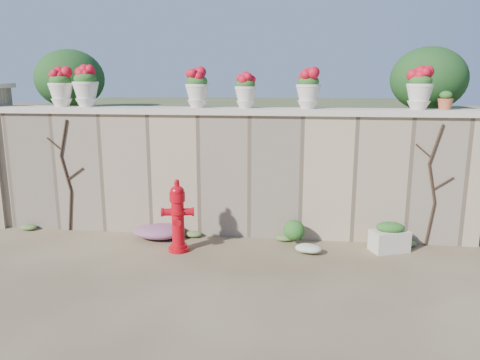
# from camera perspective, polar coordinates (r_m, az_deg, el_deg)

# --- Properties ---
(ground) EXTENTS (80.00, 80.00, 0.00)m
(ground) POSITION_cam_1_polar(r_m,az_deg,el_deg) (6.34, -4.27, -11.62)
(ground) COLOR #4F3C27
(ground) RESTS_ON ground
(stone_wall) EXTENTS (8.00, 0.40, 2.00)m
(stone_wall) POSITION_cam_1_polar(r_m,az_deg,el_deg) (7.73, -1.75, 0.62)
(stone_wall) COLOR tan
(stone_wall) RESTS_ON ground
(wall_cap) EXTENTS (8.10, 0.52, 0.10)m
(wall_cap) POSITION_cam_1_polar(r_m,az_deg,el_deg) (7.58, -1.80, 8.41)
(wall_cap) COLOR beige
(wall_cap) RESTS_ON stone_wall
(raised_fill) EXTENTS (9.00, 6.00, 2.00)m
(raised_fill) POSITION_cam_1_polar(r_m,az_deg,el_deg) (10.85, 0.88, 4.06)
(raised_fill) COLOR #384C23
(raised_fill) RESTS_ON ground
(back_shrub_left) EXTENTS (1.30, 1.30, 1.10)m
(back_shrub_left) POSITION_cam_1_polar(r_m,az_deg,el_deg) (9.72, -20.02, 11.52)
(back_shrub_left) COLOR #143814
(back_shrub_left) RESTS_ON raised_fill
(back_shrub_right) EXTENTS (1.30, 1.30, 1.10)m
(back_shrub_right) POSITION_cam_1_polar(r_m,az_deg,el_deg) (8.95, 22.01, 11.35)
(back_shrub_right) COLOR #143814
(back_shrub_right) RESTS_ON raised_fill
(vine_left) EXTENTS (0.60, 0.04, 1.91)m
(vine_left) POSITION_cam_1_polar(r_m,az_deg,el_deg) (8.37, -20.39, 0.69)
(vine_left) COLOR black
(vine_left) RESTS_ON ground
(vine_right) EXTENTS (0.60, 0.04, 1.91)m
(vine_right) POSITION_cam_1_polar(r_m,az_deg,el_deg) (7.70, 22.43, -0.44)
(vine_right) COLOR black
(vine_right) RESTS_ON ground
(fire_hydrant) EXTENTS (0.48, 0.34, 1.10)m
(fire_hydrant) POSITION_cam_1_polar(r_m,az_deg,el_deg) (7.07, -7.59, -4.33)
(fire_hydrant) COLOR #B50611
(fire_hydrant) RESTS_ON ground
(planter_box) EXTENTS (0.62, 0.50, 0.46)m
(planter_box) POSITION_cam_1_polar(r_m,az_deg,el_deg) (7.46, 17.77, -6.70)
(planter_box) COLOR beige
(planter_box) RESTS_ON ground
(green_shrub) EXTENTS (0.59, 0.53, 0.56)m
(green_shrub) POSITION_cam_1_polar(r_m,az_deg,el_deg) (7.42, 6.43, -5.72)
(green_shrub) COLOR #1E5119
(green_shrub) RESTS_ON ground
(magenta_clump) EXTENTS (1.03, 0.69, 0.27)m
(magenta_clump) POSITION_cam_1_polar(r_m,az_deg,el_deg) (7.81, -10.80, -6.04)
(magenta_clump) COLOR #B824A2
(magenta_clump) RESTS_ON ground
(white_flowers) EXTENTS (0.50, 0.40, 0.18)m
(white_flowers) POSITION_cam_1_polar(r_m,az_deg,el_deg) (7.14, 8.32, -8.14)
(white_flowers) COLOR white
(white_flowers) RESTS_ON ground
(urn_pot_0) EXTENTS (0.40, 0.40, 0.63)m
(urn_pot_0) POSITION_cam_1_polar(r_m,az_deg,el_deg) (8.46, -21.02, 10.46)
(urn_pot_0) COLOR beige
(urn_pot_0) RESTS_ON wall_cap
(urn_pot_1) EXTENTS (0.42, 0.42, 0.66)m
(urn_pot_1) POSITION_cam_1_polar(r_m,az_deg,el_deg) (8.26, -18.30, 10.74)
(urn_pot_1) COLOR beige
(urn_pot_1) RESTS_ON wall_cap
(urn_pot_2) EXTENTS (0.38, 0.38, 0.60)m
(urn_pot_2) POSITION_cam_1_polar(r_m,az_deg,el_deg) (7.65, -5.22, 11.01)
(urn_pot_2) COLOR beige
(urn_pot_2) RESTS_ON wall_cap
(urn_pot_3) EXTENTS (0.35, 0.35, 0.55)m
(urn_pot_3) POSITION_cam_1_polar(r_m,az_deg,el_deg) (7.52, 0.70, 10.82)
(urn_pot_3) COLOR beige
(urn_pot_3) RESTS_ON wall_cap
(urn_pot_4) EXTENTS (0.38, 0.38, 0.60)m
(urn_pot_4) POSITION_cam_1_polar(r_m,az_deg,el_deg) (7.48, 8.32, 10.89)
(urn_pot_4) COLOR beige
(urn_pot_4) RESTS_ON wall_cap
(urn_pot_5) EXTENTS (0.40, 0.40, 0.62)m
(urn_pot_5) POSITION_cam_1_polar(r_m,az_deg,el_deg) (7.69, 21.06, 10.32)
(urn_pot_5) COLOR beige
(urn_pot_5) RESTS_ON wall_cap
(terracotta_pot) EXTENTS (0.23, 0.23, 0.27)m
(terracotta_pot) POSITION_cam_1_polar(r_m,az_deg,el_deg) (7.79, 23.75, 8.78)
(terracotta_pot) COLOR #AE5535
(terracotta_pot) RESTS_ON wall_cap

